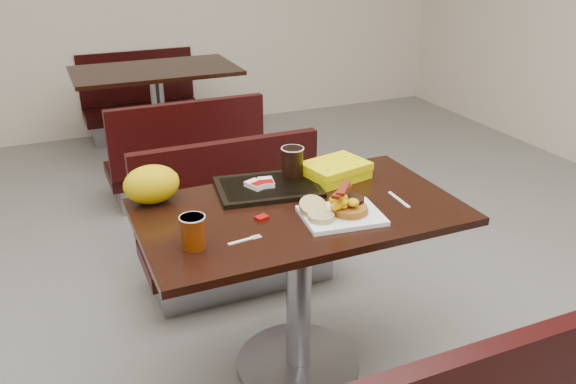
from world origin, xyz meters
name	(u,v)px	position (x,y,z in m)	size (l,w,h in m)	color
floor	(298,366)	(0.00, 0.00, 0.00)	(6.00, 7.00, 0.01)	gray
table_near	(299,292)	(0.00, 0.00, 0.38)	(1.20, 0.70, 0.75)	black
bench_near_n	(241,222)	(0.00, 0.70, 0.36)	(1.00, 0.46, 0.72)	black
table_far	(159,117)	(0.00, 2.60, 0.38)	(1.20, 0.70, 0.75)	black
bench_far_s	(182,147)	(0.00, 1.90, 0.36)	(1.00, 0.46, 0.72)	black
bench_far_n	(142,97)	(0.00, 3.30, 0.36)	(1.00, 0.46, 0.72)	black
platter	(342,216)	(0.11, -0.13, 0.76)	(0.28, 0.22, 0.02)	white
pancake_stack	(350,209)	(0.14, -0.14, 0.78)	(0.14, 0.14, 0.03)	#A36E1B
sausage_patty	(352,199)	(0.16, -0.11, 0.80)	(0.09, 0.09, 0.01)	black
scrambled_eggs	(340,200)	(0.10, -0.13, 0.82)	(0.10, 0.08, 0.05)	#EAB704
bacon_strips	(342,191)	(0.11, -0.13, 0.85)	(0.16, 0.07, 0.01)	#4F0D05
muffin_bottom	(321,217)	(0.02, -0.15, 0.78)	(0.09, 0.09, 0.02)	tan
muffin_top	(313,206)	(0.01, -0.08, 0.79)	(0.10, 0.10, 0.02)	tan
coffee_cup_near	(193,232)	(-0.44, -0.13, 0.81)	(0.08, 0.08, 0.11)	#953305
fork	(240,241)	(-0.29, -0.16, 0.75)	(0.12, 0.02, 0.00)	white
knife	(399,200)	(0.38, -0.09, 0.75)	(0.15, 0.01, 0.00)	white
condiment_ketchup	(262,218)	(-0.16, -0.03, 0.76)	(0.04, 0.03, 0.01)	#8C0504
tray	(268,187)	(-0.05, 0.21, 0.76)	(0.40, 0.29, 0.02)	black
hashbrown_sleeve_left	(256,185)	(-0.10, 0.21, 0.78)	(0.06, 0.08, 0.02)	silver
hashbrown_sleeve_right	(266,182)	(-0.05, 0.21, 0.78)	(0.06, 0.08, 0.02)	silver
coffee_cup_far	(292,162)	(0.09, 0.26, 0.83)	(0.09, 0.09, 0.12)	black
clamshell	(335,170)	(0.26, 0.21, 0.78)	(0.25, 0.19, 0.07)	#E1D703
paper_bag	(152,184)	(-0.49, 0.27, 0.82)	(0.21, 0.16, 0.15)	#D4A207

